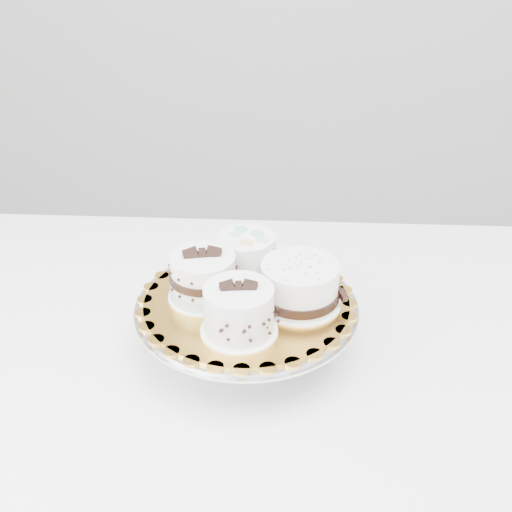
{
  "coord_description": "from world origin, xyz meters",
  "views": [
    {
      "loc": [
        -0.13,
        -0.66,
        1.38
      ],
      "look_at": [
        -0.15,
        0.11,
        0.92
      ],
      "focal_mm": 45.0,
      "sensor_mm": 36.0,
      "label": 1
    }
  ],
  "objects_px": {
    "cake_banded": "(203,278)",
    "table": "(284,381)",
    "cake_ribbon": "(300,285)",
    "cake_board": "(247,302)",
    "cake_swirl": "(239,311)",
    "cake_dots": "(246,255)",
    "cake_stand": "(247,318)"
  },
  "relations": [
    {
      "from": "cake_banded",
      "to": "table",
      "type": "bearing_deg",
      "value": -5.22
    },
    {
      "from": "cake_ribbon",
      "to": "cake_board",
      "type": "bearing_deg",
      "value": 153.88
    },
    {
      "from": "cake_ribbon",
      "to": "table",
      "type": "bearing_deg",
      "value": 110.74
    },
    {
      "from": "cake_board",
      "to": "cake_swirl",
      "type": "distance_m",
      "value": 0.08
    },
    {
      "from": "cake_ribbon",
      "to": "cake_dots",
      "type": "bearing_deg",
      "value": 112.59
    },
    {
      "from": "cake_ribbon",
      "to": "cake_banded",
      "type": "bearing_deg",
      "value": 151.2
    },
    {
      "from": "table",
      "to": "cake_stand",
      "type": "relative_size",
      "value": 3.82
    },
    {
      "from": "cake_swirl",
      "to": "cake_dots",
      "type": "relative_size",
      "value": 0.95
    },
    {
      "from": "cake_dots",
      "to": "cake_banded",
      "type": "bearing_deg",
      "value": -123.57
    },
    {
      "from": "table",
      "to": "cake_banded",
      "type": "xyz_separation_m",
      "value": [
        -0.12,
        -0.01,
        0.2
      ]
    },
    {
      "from": "cake_stand",
      "to": "cake_swirl",
      "type": "relative_size",
      "value": 3.09
    },
    {
      "from": "cake_swirl",
      "to": "cake_banded",
      "type": "relative_size",
      "value": 0.98
    },
    {
      "from": "cake_board",
      "to": "cake_ribbon",
      "type": "bearing_deg",
      "value": -1.72
    },
    {
      "from": "cake_dots",
      "to": "cake_board",
      "type": "bearing_deg",
      "value": -78.26
    },
    {
      "from": "cake_swirl",
      "to": "cake_ribbon",
      "type": "bearing_deg",
      "value": 35.61
    },
    {
      "from": "table",
      "to": "cake_dots",
      "type": "distance_m",
      "value": 0.22
    },
    {
      "from": "cake_swirl",
      "to": "cake_ribbon",
      "type": "relative_size",
      "value": 0.72
    },
    {
      "from": "cake_board",
      "to": "cake_banded",
      "type": "xyz_separation_m",
      "value": [
        -0.06,
        0.01,
        0.03
      ]
    },
    {
      "from": "table",
      "to": "cake_stand",
      "type": "bearing_deg",
      "value": -163.05
    },
    {
      "from": "table",
      "to": "cake_dots",
      "type": "relative_size",
      "value": 11.23
    },
    {
      "from": "cake_stand",
      "to": "cake_dots",
      "type": "height_order",
      "value": "cake_dots"
    },
    {
      "from": "cake_banded",
      "to": "cake_stand",
      "type": "bearing_deg",
      "value": -16.64
    },
    {
      "from": "table",
      "to": "cake_swirl",
      "type": "xyz_separation_m",
      "value": [
        -0.07,
        -0.09,
        0.2
      ]
    },
    {
      "from": "cake_swirl",
      "to": "cake_banded",
      "type": "xyz_separation_m",
      "value": [
        -0.06,
        0.08,
        -0.0
      ]
    },
    {
      "from": "table",
      "to": "cake_ribbon",
      "type": "distance_m",
      "value": 0.2
    },
    {
      "from": "cake_stand",
      "to": "cake_banded",
      "type": "distance_m",
      "value": 0.09
    },
    {
      "from": "cake_dots",
      "to": "table",
      "type": "bearing_deg",
      "value": -33.53
    },
    {
      "from": "cake_board",
      "to": "cake_dots",
      "type": "relative_size",
      "value": 2.69
    },
    {
      "from": "cake_stand",
      "to": "cake_dots",
      "type": "distance_m",
      "value": 0.1
    },
    {
      "from": "table",
      "to": "cake_swirl",
      "type": "distance_m",
      "value": 0.23
    },
    {
      "from": "table",
      "to": "cake_banded",
      "type": "relative_size",
      "value": 11.64
    },
    {
      "from": "cake_swirl",
      "to": "cake_banded",
      "type": "bearing_deg",
      "value": 119.76
    }
  ]
}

